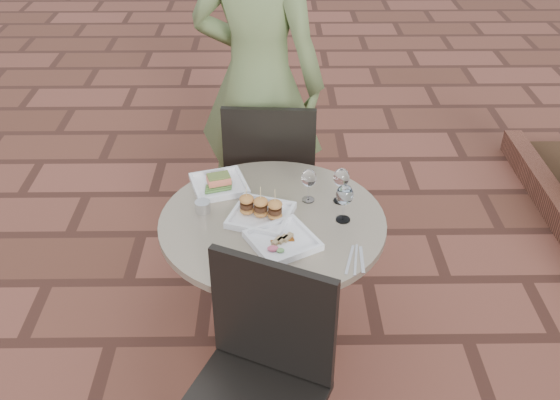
{
  "coord_description": "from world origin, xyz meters",
  "views": [
    {
      "loc": [
        -0.07,
        -2.04,
        2.17
      ],
      "look_at": [
        -0.05,
        -0.04,
        0.82
      ],
      "focal_mm": 40.0,
      "sensor_mm": 36.0,
      "label": 1
    }
  ],
  "objects_px": {
    "cafe_table": "(273,267)",
    "diner": "(258,82)",
    "chair_far": "(271,168)",
    "plate_sliders": "(261,211)",
    "chair_near": "(260,371)",
    "plate_salmon": "(219,184)",
    "plate_tuna": "(282,240)"
  },
  "relations": [
    {
      "from": "cafe_table",
      "to": "diner",
      "type": "bearing_deg",
      "value": 94.26
    },
    {
      "from": "chair_far",
      "to": "plate_sliders",
      "type": "height_order",
      "value": "chair_far"
    },
    {
      "from": "chair_far",
      "to": "chair_near",
      "type": "relative_size",
      "value": 1.0
    },
    {
      "from": "plate_salmon",
      "to": "chair_near",
      "type": "bearing_deg",
      "value": -77.85
    },
    {
      "from": "chair_near",
      "to": "plate_sliders",
      "type": "height_order",
      "value": "chair_near"
    },
    {
      "from": "chair_far",
      "to": "diner",
      "type": "distance_m",
      "value": 0.43
    },
    {
      "from": "cafe_table",
      "to": "plate_sliders",
      "type": "xyz_separation_m",
      "value": [
        -0.05,
        0.01,
        0.28
      ]
    },
    {
      "from": "plate_tuna",
      "to": "diner",
      "type": "bearing_deg",
      "value": 95.63
    },
    {
      "from": "diner",
      "to": "plate_tuna",
      "type": "distance_m",
      "value": 1.07
    },
    {
      "from": "plate_salmon",
      "to": "plate_sliders",
      "type": "relative_size",
      "value": 0.95
    },
    {
      "from": "chair_far",
      "to": "plate_salmon",
      "type": "xyz_separation_m",
      "value": [
        -0.22,
        -0.45,
        0.2
      ]
    },
    {
      "from": "cafe_table",
      "to": "diner",
      "type": "xyz_separation_m",
      "value": [
        -0.07,
        0.89,
        0.44
      ]
    },
    {
      "from": "chair_near",
      "to": "plate_sliders",
      "type": "xyz_separation_m",
      "value": [
        -0.0,
        0.62,
        0.21
      ]
    },
    {
      "from": "chair_near",
      "to": "plate_salmon",
      "type": "height_order",
      "value": "chair_near"
    },
    {
      "from": "diner",
      "to": "plate_salmon",
      "type": "xyz_separation_m",
      "value": [
        -0.16,
        -0.65,
        -0.18
      ]
    },
    {
      "from": "chair_far",
      "to": "plate_salmon",
      "type": "height_order",
      "value": "chair_far"
    },
    {
      "from": "chair_near",
      "to": "diner",
      "type": "xyz_separation_m",
      "value": [
        -0.02,
        1.5,
        0.38
      ]
    },
    {
      "from": "cafe_table",
      "to": "chair_near",
      "type": "relative_size",
      "value": 0.97
    },
    {
      "from": "cafe_table",
      "to": "chair_near",
      "type": "xyz_separation_m",
      "value": [
        -0.04,
        -0.61,
        0.07
      ]
    },
    {
      "from": "plate_salmon",
      "to": "chair_far",
      "type": "bearing_deg",
      "value": 64.24
    },
    {
      "from": "plate_salmon",
      "to": "plate_sliders",
      "type": "bearing_deg",
      "value": -51.37
    },
    {
      "from": "plate_tuna",
      "to": "plate_salmon",
      "type": "bearing_deg",
      "value": 123.89
    },
    {
      "from": "cafe_table",
      "to": "plate_tuna",
      "type": "distance_m",
      "value": 0.31
    },
    {
      "from": "chair_far",
      "to": "plate_tuna",
      "type": "relative_size",
      "value": 3.02
    },
    {
      "from": "plate_sliders",
      "to": "chair_near",
      "type": "bearing_deg",
      "value": -89.94
    },
    {
      "from": "plate_tuna",
      "to": "chair_near",
      "type": "bearing_deg",
      "value": -100.21
    },
    {
      "from": "plate_sliders",
      "to": "plate_tuna",
      "type": "height_order",
      "value": "plate_sliders"
    },
    {
      "from": "chair_far",
      "to": "plate_salmon",
      "type": "bearing_deg",
      "value": 68.06
    },
    {
      "from": "diner",
      "to": "chair_near",
      "type": "bearing_deg",
      "value": 109.36
    },
    {
      "from": "plate_sliders",
      "to": "cafe_table",
      "type": "bearing_deg",
      "value": -9.33
    },
    {
      "from": "cafe_table",
      "to": "diner",
      "type": "height_order",
      "value": "diner"
    },
    {
      "from": "chair_far",
      "to": "diner",
      "type": "bearing_deg",
      "value": -69.8
    }
  ]
}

